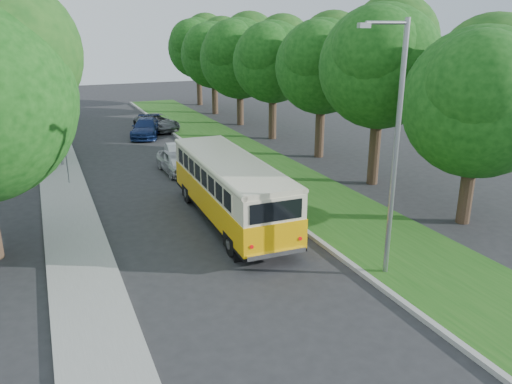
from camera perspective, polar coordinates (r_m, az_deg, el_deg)
name	(u,v)px	position (r m, az deg, el deg)	size (l,w,h in m)	color
ground	(235,267)	(17.14, -2.38, -8.51)	(120.00, 120.00, 0.00)	#252528
curb	(269,204)	(22.64, 1.52, -1.44)	(0.20, 70.00, 0.15)	gray
grass_verge	(314,198)	(23.68, 6.68, -0.68)	(4.50, 70.00, 0.13)	#1D5015
sidewalk	(74,234)	(20.77, -20.06, -4.53)	(2.20, 70.00, 0.12)	gray
treeline	(178,57)	(33.45, -8.90, 15.04)	(24.27, 41.91, 9.46)	#332319
lamppost_near	(394,145)	(15.61, 15.48, 5.21)	(1.71, 0.16, 8.00)	gray
lamppost_far	(52,95)	(30.51, -22.31, 10.19)	(1.71, 0.16, 7.50)	gray
warning_sign	(65,153)	(26.96, -20.94, 4.21)	(0.56, 0.10, 2.50)	gray
vintage_bus	(230,191)	(20.39, -2.97, 0.16)	(2.40, 9.31, 2.77)	#FFB508
car_silver	(176,161)	(28.08, -9.13, 3.47)	(1.50, 3.72, 1.27)	#A8A8AC
car_white	(181,157)	(28.77, -8.55, 3.99)	(1.49, 4.27, 1.41)	silver
car_blue	(146,128)	(37.93, -12.47, 7.18)	(1.87, 4.60, 1.33)	navy
car_grey	(157,122)	(40.09, -11.25, 7.80)	(2.10, 4.55, 1.27)	#565A5D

